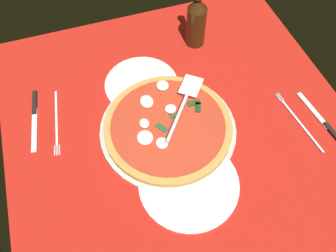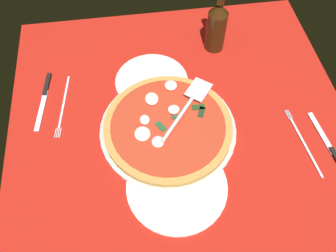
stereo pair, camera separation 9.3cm
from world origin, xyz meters
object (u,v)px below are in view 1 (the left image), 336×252
Objects in this scene: dinner_plate_left at (189,184)px; pizza at (167,126)px; place_setting_near at (311,123)px; pizza_server at (183,103)px; beer_bottle at (196,20)px; dinner_plate_right at (141,84)px; place_setting_far at (45,119)px.

dinner_plate_left is 0.72× the size of pizza.
dinner_plate_left is 39.27cm from place_setting_near.
pizza_server reaches higher than pizza.
pizza is 1.45× the size of beer_bottle.
place_setting_near reaches higher than dinner_plate_left.
beer_bottle is at bearing -61.37° from dinner_plate_right.
place_setting_far is (-3.41, 29.04, -0.14)cm from dinner_plate_right.
dinner_plate_right is (34.64, 2.20, 0.00)cm from dinner_plate_left.
dinner_plate_right is at bearing 69.55° from pizza_server.
dinner_plate_left is 1.23× the size of pizza_server.
pizza_server is 0.85× the size of beer_bottle.
pizza is at bearing 162.16° from pizza_server.
dinner_plate_right is at bearing 7.47° from pizza.
dinner_plate_right is at bearing 3.63° from dinner_plate_left.
pizza reaches higher than dinner_plate_right.
place_setting_near is (-10.66, -38.64, -1.92)cm from pizza.
place_setting_far reaches higher than dinner_plate_right.
pizza is 35.94cm from beer_bottle.
dinner_plate_right is at bearing 118.63° from beer_bottle.
place_setting_near is at bearing -105.42° from pizza.
pizza_server is at bearing -149.04° from dinner_plate_right.
beer_bottle reaches higher than dinner_plate_left.
dinner_plate_right is at bearing 104.31° from place_setting_far.
pizza_server is 29.20cm from beer_bottle.
pizza_server is 36.10cm from place_setting_near.
dinner_plate_left is 51.13cm from beer_bottle.
pizza_server is 0.89× the size of place_setting_near.
beer_bottle reaches higher than pizza.
dinner_plate_left is at bearing -157.51° from pizza_server.
beer_bottle is at bearing 10.88° from pizza_server.
pizza_server is (-13.73, -8.23, 4.32)cm from dinner_plate_right.
place_setting_near is at bearing -154.32° from beer_bottle.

